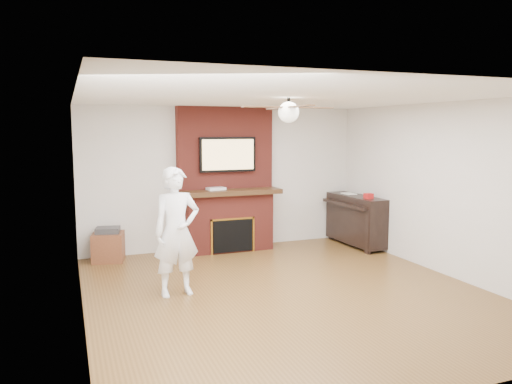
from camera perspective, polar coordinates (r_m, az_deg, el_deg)
name	(u,v)px	position (r m, az deg, el deg)	size (l,w,h in m)	color
room_shell	(288,198)	(6.33, 3.67, -0.64)	(5.36, 5.86, 2.86)	#543718
fireplace	(227,194)	(8.73, -3.32, -0.18)	(1.78, 0.64, 2.50)	maroon
tv	(228,154)	(8.62, -3.26, 4.30)	(1.00, 0.08, 0.60)	black
ceiling_fan	(289,111)	(6.28, 3.75, 9.19)	(1.21, 1.21, 0.31)	black
person	(177,232)	(6.41, -9.07, -4.51)	(0.60, 0.40, 1.64)	white
side_table	(108,245)	(8.41, -16.52, -5.88)	(0.57, 0.57, 0.55)	brown
piano	(356,219)	(9.27, 11.33, -3.04)	(0.57, 1.42, 1.01)	black
cable_box	(216,189)	(8.55, -4.60, 0.38)	(0.31, 0.18, 0.04)	silver
candle_orange	(224,248)	(8.70, -3.65, -6.46)	(0.08, 0.08, 0.12)	#CC6A18
candle_green	(226,250)	(8.65, -3.48, -6.66)	(0.08, 0.08, 0.09)	#48722D
candle_cream	(234,249)	(8.69, -2.59, -6.53)	(0.07, 0.07, 0.10)	#F8EBC5
candle_blue	(238,248)	(8.80, -2.02, -6.44)	(0.06, 0.06, 0.08)	navy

